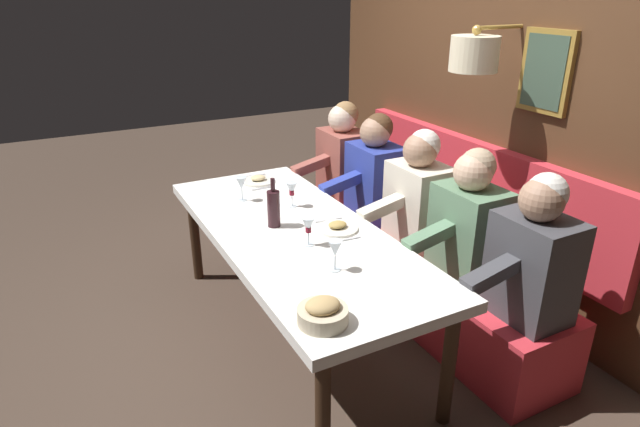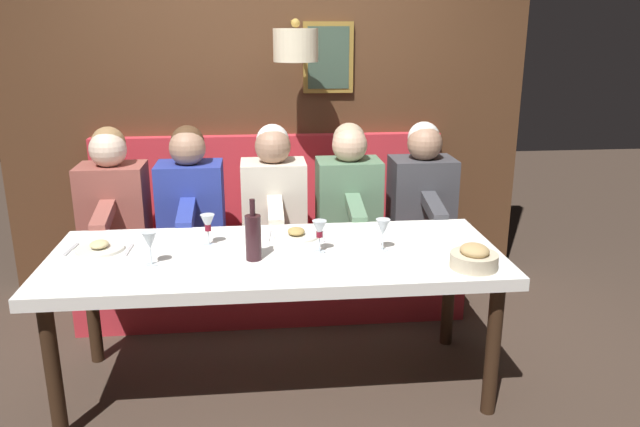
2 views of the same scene
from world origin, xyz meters
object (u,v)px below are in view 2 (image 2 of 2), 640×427
Objects in this scene: wine_glass_2 at (320,230)px; diner_near at (349,190)px; diner_nearest at (422,188)px; diner_middle at (274,192)px; bread_bowl at (474,258)px; wine_glass_0 at (150,242)px; wine_glass_3 at (383,228)px; diner_farthest at (113,196)px; wine_bottle at (253,237)px; dining_table at (276,265)px; diner_far at (190,194)px; wine_glass_1 at (208,224)px.

diner_near is at bearing -17.16° from wine_glass_2.
diner_nearest is 0.95m from diner_middle.
wine_glass_0 is at bearing 82.89° from bread_bowl.
wine_glass_0 is at bearing 94.27° from wine_glass_3.
wine_glass_3 is at bearing -121.30° from diner_farthest.
wine_bottle is (-0.07, 0.32, 0.00)m from wine_glass_2.
wine_bottle is (-0.97, 0.13, 0.04)m from diner_middle.
wine_glass_0 is at bearing 132.58° from diner_near.
wine_glass_3 is 0.55× the size of wine_bottle.
diner_near is 1.46m from diner_farthest.
wine_glass_2 is at bearing -94.56° from dining_table.
wine_glass_0 is (-0.99, 0.09, 0.04)m from diner_far.
wine_bottle reaches higher than bread_bowl.
diner_near is 1.00× the size of diner_far.
diner_near reaches higher than wine_glass_1.
diner_far reaches higher than wine_glass_1.
diner_nearest and diner_near have the same top height.
diner_nearest is 1.01m from wine_glass_3.
wine_glass_1 is 0.32m from wine_bottle.
diner_middle is 4.82× the size of wine_glass_0.
wine_bottle reaches higher than wine_glass_2.
diner_far reaches higher than bread_bowl.
wine_glass_1 reaches higher than dining_table.
wine_bottle is (-0.97, 1.08, 0.04)m from diner_nearest.
diner_far is at bearing 21.92° from wine_bottle.
wine_glass_0 is (-0.99, 1.08, 0.04)m from diner_near.
wine_glass_2 is at bearing -127.33° from diner_farthest.
diner_near is 4.82× the size of wine_glass_3.
diner_near is at bearing 90.00° from diner_nearest.
wine_glass_3 is at bearing -131.50° from diner_far.
diner_farthest is at bearing 90.00° from diner_middle.
wine_glass_3 is at bearing -177.69° from diner_near.
diner_far is at bearing 90.00° from diner_nearest.
wine_glass_2 reaches higher than bread_bowl.
diner_far is 0.47m from diner_farthest.
wine_glass_2 is (-0.16, -0.55, 0.00)m from wine_glass_1.
diner_farthest reaches higher than bread_bowl.
diner_middle is at bearing -90.00° from diner_far.
diner_middle reaches higher than dining_table.
diner_middle is 0.97m from wine_bottle.
wine_glass_3 is (0.08, -1.12, 0.00)m from wine_glass_0.
diner_near is 4.82× the size of wine_glass_2.
diner_nearest reaches higher than wine_glass_3.
diner_middle and diner_far have the same top height.
diner_far is 4.82× the size of wine_glass_3.
wine_bottle is (0.03, -0.48, -0.00)m from wine_glass_0.
wine_bottle is at bearing -86.98° from wine_glass_0.
wine_glass_2 is at bearing -105.92° from wine_glass_1.
wine_glass_2 is at bearing -167.63° from diner_middle.
diner_nearest is 1.00× the size of diner_far.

